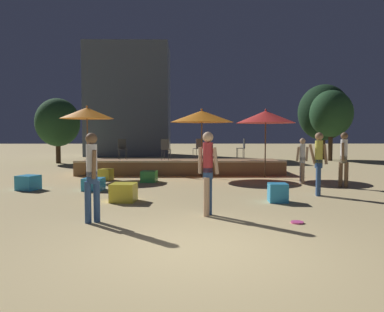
# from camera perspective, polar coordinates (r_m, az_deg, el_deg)

# --- Properties ---
(ground_plane) EXTENTS (120.00, 120.00, 0.00)m
(ground_plane) POSITION_cam_1_polar(r_m,az_deg,el_deg) (5.97, 1.06, -13.93)
(ground_plane) COLOR tan
(wooden_deck) EXTENTS (8.92, 2.54, 0.65)m
(wooden_deck) POSITION_cam_1_polar(r_m,az_deg,el_deg) (16.87, -1.72, -1.65)
(wooden_deck) COLOR olive
(wooden_deck) RESTS_ON ground
(patio_umbrella_0) EXTENTS (2.17, 2.17, 2.92)m
(patio_umbrella_0) POSITION_cam_1_polar(r_m,az_deg,el_deg) (15.93, -15.71, 6.30)
(patio_umbrella_0) COLOR brown
(patio_umbrella_0) RESTS_ON ground
(patio_umbrella_1) EXTENTS (2.57, 2.57, 2.79)m
(patio_umbrella_1) POSITION_cam_1_polar(r_m,az_deg,el_deg) (15.25, 1.50, 6.04)
(patio_umbrella_1) COLOR brown
(patio_umbrella_1) RESTS_ON ground
(patio_umbrella_2) EXTENTS (2.38, 2.38, 2.78)m
(patio_umbrella_2) POSITION_cam_1_polar(r_m,az_deg,el_deg) (15.43, 11.15, 5.85)
(patio_umbrella_2) COLOR brown
(patio_umbrella_2) RESTS_ON ground
(cube_seat_0) EXTENTS (0.56, 0.56, 0.43)m
(cube_seat_0) POSITION_cam_1_polar(r_m,az_deg,el_deg) (14.68, -13.00, -2.77)
(cube_seat_0) COLOR yellow
(cube_seat_0) RESTS_ON ground
(cube_seat_1) EXTENTS (0.61, 0.61, 0.41)m
(cube_seat_1) POSITION_cam_1_polar(r_m,az_deg,el_deg) (13.87, -6.55, -3.12)
(cube_seat_1) COLOR #4CC651
(cube_seat_1) RESTS_ON ground
(cube_seat_2) EXTENTS (0.50, 0.50, 0.49)m
(cube_seat_2) POSITION_cam_1_polar(r_m,az_deg,el_deg) (10.03, 12.94, -5.47)
(cube_seat_2) COLOR #2D9EDB
(cube_seat_2) RESTS_ON ground
(cube_seat_3) EXTENTS (0.64, 0.64, 0.39)m
(cube_seat_3) POSITION_cam_1_polar(r_m,az_deg,el_deg) (12.19, -14.78, -4.16)
(cube_seat_3) COLOR #2D9EDB
(cube_seat_3) RESTS_ON ground
(cube_seat_4) EXTENTS (0.73, 0.73, 0.46)m
(cube_seat_4) POSITION_cam_1_polar(r_m,az_deg,el_deg) (12.93, -23.68, -3.74)
(cube_seat_4) COLOR #2D9EDB
(cube_seat_4) RESTS_ON ground
(cube_seat_5) EXTENTS (0.68, 0.68, 0.48)m
(cube_seat_5) POSITION_cam_1_polar(r_m,az_deg,el_deg) (10.02, -10.39, -5.48)
(cube_seat_5) COLOR yellow
(cube_seat_5) RESTS_ON ground
(person_0) EXTENTS (0.44, 0.29, 1.62)m
(person_0) POSITION_cam_1_polar(r_m,az_deg,el_deg) (13.81, 16.46, -0.53)
(person_0) COLOR white
(person_0) RESTS_ON ground
(person_1) EXTENTS (0.54, 0.30, 1.81)m
(person_1) POSITION_cam_1_polar(r_m,az_deg,el_deg) (11.28, 18.74, -0.69)
(person_1) COLOR #2D4C7F
(person_1) RESTS_ON ground
(person_2) EXTENTS (0.35, 0.46, 1.82)m
(person_2) POSITION_cam_1_polar(r_m,az_deg,el_deg) (13.27, 22.13, -0.15)
(person_2) COLOR brown
(person_2) RESTS_ON ground
(person_3) EXTENTS (0.47, 0.30, 1.82)m
(person_3) POSITION_cam_1_polar(r_m,az_deg,el_deg) (8.08, 2.44, -2.05)
(person_3) COLOR #2D4C7F
(person_3) RESTS_ON ground
(person_4) EXTENTS (0.33, 0.53, 1.80)m
(person_4) POSITION_cam_1_polar(r_m,az_deg,el_deg) (7.70, -15.01, -2.58)
(person_4) COLOR #2D4C7F
(person_4) RESTS_ON ground
(bistro_chair_0) EXTENTS (0.43, 0.43, 0.90)m
(bistro_chair_0) POSITION_cam_1_polar(r_m,az_deg,el_deg) (16.01, -4.06, 1.32)
(bistro_chair_0) COLOR #47474C
(bistro_chair_0) RESTS_ON wooden_deck
(bistro_chair_1) EXTENTS (0.40, 0.40, 0.90)m
(bistro_chair_1) POSITION_cam_1_polar(r_m,az_deg,el_deg) (17.60, 7.69, 1.49)
(bistro_chair_1) COLOR #2D3338
(bistro_chair_1) RESTS_ON wooden_deck
(bistro_chair_2) EXTENTS (0.47, 0.47, 0.90)m
(bistro_chair_2) POSITION_cam_1_polar(r_m,az_deg,el_deg) (16.99, 1.01, 1.45)
(bistro_chair_2) COLOR #47474C
(bistro_chair_2) RESTS_ON wooden_deck
(bistro_chair_3) EXTENTS (0.43, 0.44, 0.90)m
(bistro_chair_3) POSITION_cam_1_polar(r_m,az_deg,el_deg) (16.74, -10.57, 1.37)
(bistro_chair_3) COLOR #2D3338
(bistro_chair_3) RESTS_ON wooden_deck
(frisbee_disc) EXTENTS (0.25, 0.25, 0.03)m
(frisbee_disc) POSITION_cam_1_polar(r_m,az_deg,el_deg) (7.84, 15.74, -9.69)
(frisbee_disc) COLOR #E54C99
(frisbee_disc) RESTS_ON ground
(background_tree_0) EXTENTS (3.46, 3.46, 5.13)m
(background_tree_0) POSITION_cam_1_polar(r_m,az_deg,el_deg) (27.34, 19.44, 6.27)
(background_tree_0) COLOR #3D2B1C
(background_tree_0) RESTS_ON ground
(background_tree_1) EXTENTS (2.76, 2.76, 4.60)m
(background_tree_1) POSITION_cam_1_polar(r_m,az_deg,el_deg) (26.12, 20.43, 6.05)
(background_tree_1) COLOR #3D2B1C
(background_tree_1) RESTS_ON ground
(background_tree_2) EXTENTS (2.60, 2.60, 3.88)m
(background_tree_2) POSITION_cam_1_polar(r_m,az_deg,el_deg) (23.81, -19.79, 4.82)
(background_tree_2) COLOR #3D2B1C
(background_tree_2) RESTS_ON ground
(distant_building) EXTENTS (6.51, 4.42, 8.83)m
(distant_building) POSITION_cam_1_polar(r_m,az_deg,el_deg) (31.19, -9.55, 8.24)
(distant_building) COLOR #4C5666
(distant_building) RESTS_ON ground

